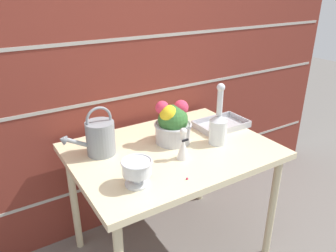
% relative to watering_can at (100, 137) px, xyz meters
% --- Properties ---
extents(ground_plane, '(12.00, 12.00, 0.00)m').
position_rel_watering_can_xyz_m(ground_plane, '(0.36, -0.15, -0.84)').
color(ground_plane, slate).
extents(brick_wall, '(3.60, 0.08, 2.20)m').
position_rel_watering_can_xyz_m(brick_wall, '(0.36, 0.35, 0.26)').
color(brick_wall, maroon).
rests_on(brick_wall, ground_plane).
extents(patio_table, '(1.10, 0.81, 0.74)m').
position_rel_watering_can_xyz_m(patio_table, '(0.36, -0.15, -0.17)').
color(patio_table, beige).
rests_on(patio_table, ground_plane).
extents(watering_can, '(0.30, 0.15, 0.27)m').
position_rel_watering_can_xyz_m(watering_can, '(0.00, 0.00, 0.00)').
color(watering_can, gray).
rests_on(watering_can, patio_table).
extents(crystal_pedestal_bowl, '(0.14, 0.14, 0.12)m').
position_rel_watering_can_xyz_m(crystal_pedestal_bowl, '(0.03, -0.37, -0.02)').
color(crystal_pedestal_bowl, silver).
rests_on(crystal_pedestal_bowl, patio_table).
extents(flower_planter, '(0.22, 0.22, 0.25)m').
position_rel_watering_can_xyz_m(flower_planter, '(0.41, -0.08, 0.02)').
color(flower_planter, '#BCBCC1').
rests_on(flower_planter, patio_table).
extents(glass_decanter, '(0.10, 0.10, 0.36)m').
position_rel_watering_can_xyz_m(glass_decanter, '(0.62, -0.23, 0.01)').
color(glass_decanter, silver).
rests_on(glass_decanter, patio_table).
extents(figurine_vase, '(0.07, 0.07, 0.17)m').
position_rel_watering_can_xyz_m(figurine_vase, '(0.35, -0.28, -0.03)').
color(figurine_vase, white).
rests_on(figurine_vase, patio_table).
extents(wire_tray, '(0.33, 0.21, 0.04)m').
position_rel_watering_can_xyz_m(wire_tray, '(0.79, -0.07, -0.09)').
color(wire_tray, '#B7B7BC').
rests_on(wire_tray, patio_table).
extents(fallen_petal, '(0.01, 0.01, 0.01)m').
position_rel_watering_can_xyz_m(fallen_petal, '(0.25, -0.45, -0.09)').
color(fallen_petal, '#E03856').
rests_on(fallen_petal, patio_table).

